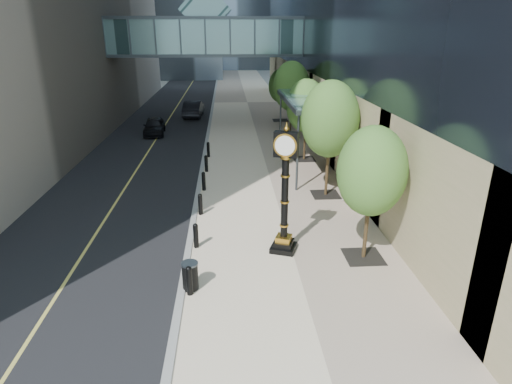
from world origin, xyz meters
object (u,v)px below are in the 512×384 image
street_clock (285,200)px  car_near (154,126)px  trash_bin (190,277)px  car_far (194,109)px  pedestrian (347,185)px

street_clock → car_near: size_ratio=1.22×
trash_bin → car_far: car_far is taller
street_clock → car_far: bearing=121.3°
street_clock → trash_bin: bearing=-124.1°
car_near → car_far: (2.67, 7.55, 0.10)m
pedestrian → car_near: 19.56m
street_clock → car_near: (-8.03, 20.42, -1.46)m
car_far → trash_bin: bearing=96.9°
street_clock → trash_bin: size_ratio=5.39×
street_clock → car_near: bearing=131.9°
pedestrian → car_near: pedestrian is taller
car_near → car_far: car_far is taller
street_clock → trash_bin: (-3.37, -2.41, -1.65)m
street_clock → pedestrian: (3.73, 4.79, -1.25)m
trash_bin → car_near: 23.30m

